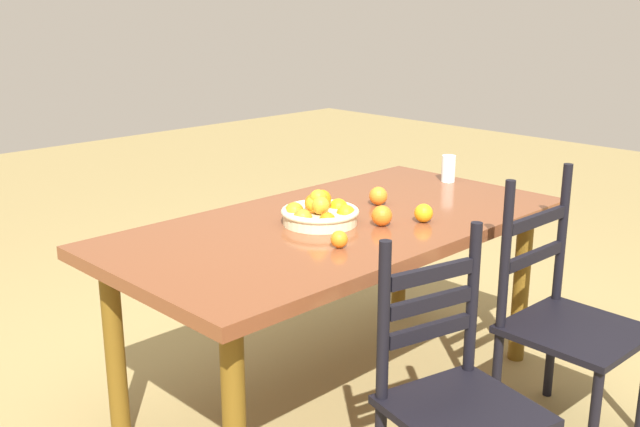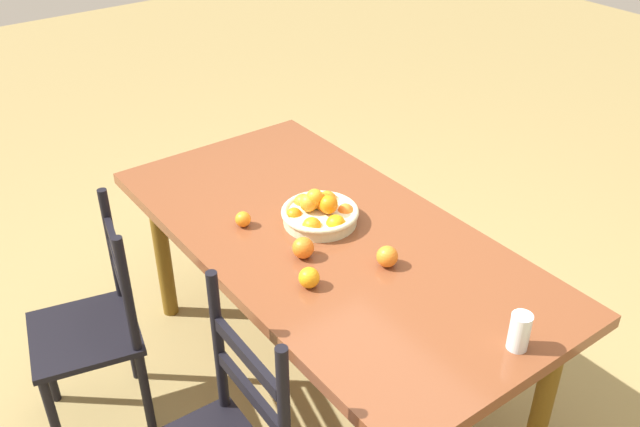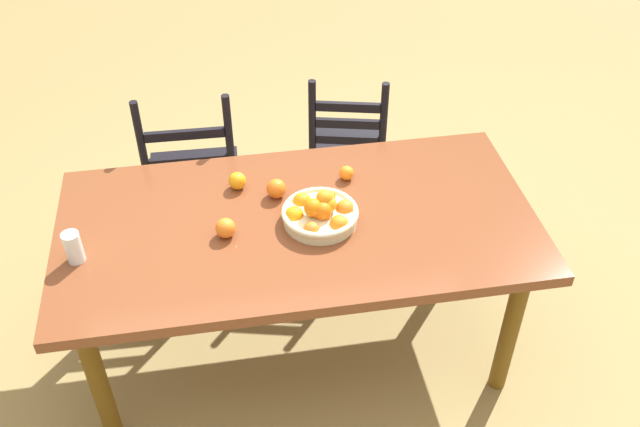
# 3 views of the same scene
# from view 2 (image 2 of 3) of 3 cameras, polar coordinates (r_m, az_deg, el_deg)

# --- Properties ---
(ground_plane) EXTENTS (12.00, 12.00, 0.00)m
(ground_plane) POSITION_cam_2_polar(r_m,az_deg,el_deg) (3.10, 0.63, -13.31)
(ground_plane) COLOR olive
(dining_table) EXTENTS (1.86, 0.94, 0.75)m
(dining_table) POSITION_cam_2_polar(r_m,az_deg,el_deg) (2.66, 0.71, -3.11)
(dining_table) COLOR brown
(dining_table) RESTS_ON ground
(chair_by_cabinet) EXTENTS (0.47, 0.47, 0.94)m
(chair_by_cabinet) POSITION_cam_2_polar(r_m,az_deg,el_deg) (2.78, -17.85, -8.97)
(chair_by_cabinet) COLOR black
(chair_by_cabinet) RESTS_ON ground
(fruit_bowl) EXTENTS (0.30, 0.30, 0.14)m
(fruit_bowl) POSITION_cam_2_polar(r_m,az_deg,el_deg) (2.66, -0.01, 0.08)
(fruit_bowl) COLOR beige
(fruit_bowl) RESTS_ON dining_table
(orange_loose_0) EXTENTS (0.08, 0.08, 0.08)m
(orange_loose_0) POSITION_cam_2_polar(r_m,az_deg,el_deg) (2.44, 5.52, -3.52)
(orange_loose_0) COLOR orange
(orange_loose_0) RESTS_ON dining_table
(orange_loose_1) EXTENTS (0.06, 0.06, 0.06)m
(orange_loose_1) POSITION_cam_2_polar(r_m,az_deg,el_deg) (2.66, -6.32, -0.47)
(orange_loose_1) COLOR orange
(orange_loose_1) RESTS_ON dining_table
(orange_loose_2) EXTENTS (0.07, 0.07, 0.07)m
(orange_loose_2) POSITION_cam_2_polar(r_m,az_deg,el_deg) (2.34, -0.90, -5.27)
(orange_loose_2) COLOR orange
(orange_loose_2) RESTS_ON dining_table
(orange_loose_3) EXTENTS (0.08, 0.08, 0.08)m
(orange_loose_3) POSITION_cam_2_polar(r_m,az_deg,el_deg) (2.47, -1.39, -2.83)
(orange_loose_3) COLOR orange
(orange_loose_3) RESTS_ON dining_table
(drinking_glass) EXTENTS (0.06, 0.06, 0.12)m
(drinking_glass) POSITION_cam_2_polar(r_m,az_deg,el_deg) (2.18, 16.02, -9.28)
(drinking_glass) COLOR silver
(drinking_glass) RESTS_ON dining_table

